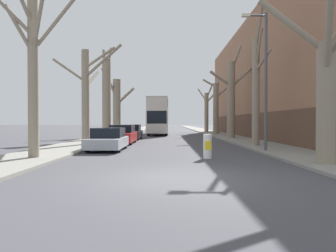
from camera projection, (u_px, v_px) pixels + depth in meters
name	position (u px, v px, depth m)	size (l,w,h in m)	color
ground_plane	(172.00, 179.00, 8.72)	(300.00, 300.00, 0.00)	#424247
sidewalk_left	(137.00, 130.00, 58.72)	(3.19, 120.00, 0.12)	gray
sidewalk_right	(201.00, 130.00, 58.71)	(3.19, 120.00, 0.12)	gray
building_facade_right	(290.00, 80.00, 31.89)	(10.08, 38.51, 12.21)	#93664C
street_tree_left_0	(33.00, 64.00, 12.87)	(4.16, 2.78, 7.99)	gray
street_tree_left_1	(87.00, 92.00, 20.54)	(5.02, 2.96, 7.13)	gray
street_tree_left_2	(107.00, 96.00, 27.82)	(1.12, 2.21, 8.92)	gray
street_tree_left_3	(117.00, 105.00, 34.22)	(3.71, 3.66, 7.66)	gray
street_tree_right_0	(328.00, 82.00, 10.89)	(3.99, 2.87, 7.13)	gray
street_tree_right_1	(256.00, 87.00, 19.71)	(0.79, 1.94, 8.93)	gray
street_tree_right_2	(231.00, 97.00, 28.75)	(4.09, 1.39, 9.14)	gray
street_tree_right_3	(216.00, 107.00, 37.99)	(3.11, 1.78, 7.42)	gray
street_tree_right_4	(207.00, 109.00, 47.23)	(3.07, 2.42, 7.76)	gray
double_decker_bus	(159.00, 115.00, 38.87)	(2.49, 11.46, 4.54)	silver
parked_car_0	(108.00, 140.00, 17.43)	(1.90, 4.05, 1.30)	#9EA3AD
parked_car_1	(122.00, 135.00, 22.77)	(1.87, 4.55, 1.43)	maroon
parked_car_2	(131.00, 132.00, 28.31)	(1.85, 4.28, 1.40)	black
lamp_post	(264.00, 74.00, 16.20)	(1.40, 0.20, 7.56)	#4C4F54
traffic_bollard	(208.00, 146.00, 13.54)	(0.38, 0.39, 1.10)	white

